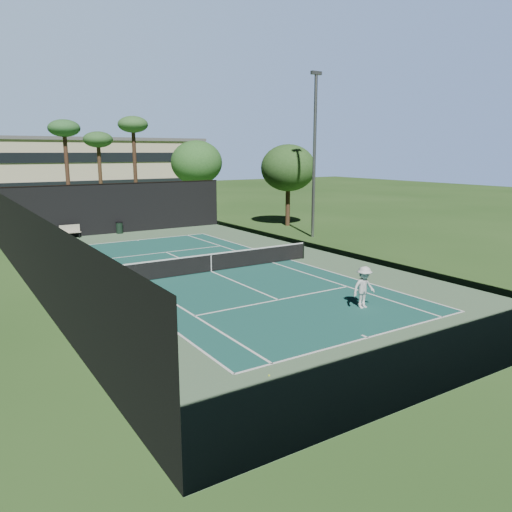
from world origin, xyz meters
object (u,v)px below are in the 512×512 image
at_px(player, 364,287).
at_px(tennis_ball_a, 269,375).
at_px(tennis_ball_c, 184,266).
at_px(tennis_ball_b, 146,265).
at_px(trash_bin, 119,228).
at_px(tennis_net, 211,262).
at_px(tennis_ball_d, 111,263).
at_px(park_bench, 70,231).

bearing_deg(player, tennis_ball_a, -154.22).
bearing_deg(tennis_ball_c, tennis_ball_b, 139.12).
distance_m(tennis_ball_b, trash_bin, 12.55).
bearing_deg(tennis_net, tennis_ball_b, 126.37).
bearing_deg(tennis_ball_d, park_bench, 89.56).
relative_size(player, tennis_ball_b, 26.27).
distance_m(tennis_ball_a, tennis_ball_b, 16.07).
distance_m(tennis_net, tennis_ball_d, 6.45).
bearing_deg(tennis_ball_a, tennis_net, 69.56).
bearing_deg(trash_bin, tennis_ball_c, -92.84).
bearing_deg(player, tennis_ball_c, 106.48).
bearing_deg(tennis_ball_b, tennis_ball_d, 134.11).
bearing_deg(tennis_ball_a, trash_bin, 80.79).
height_order(tennis_ball_a, tennis_ball_b, tennis_ball_b).
distance_m(tennis_ball_a, tennis_ball_c, 14.96).
xyz_separation_m(tennis_net, tennis_ball_b, (-2.50, 3.39, -0.52)).
distance_m(player, trash_bin, 25.06).
bearing_deg(trash_bin, park_bench, -177.34).
distance_m(tennis_ball_b, tennis_ball_d, 2.23).
bearing_deg(tennis_ball_b, tennis_ball_c, -40.88).
height_order(tennis_ball_a, trash_bin, trash_bin).
height_order(park_bench, trash_bin, park_bench).
bearing_deg(player, tennis_ball_b, 111.77).
height_order(tennis_ball_b, park_bench, park_bench).
relative_size(tennis_ball_d, park_bench, 0.04).
xyz_separation_m(tennis_ball_a, tennis_ball_d, (0.62, 17.53, 0.00)).
distance_m(tennis_net, trash_bin, 15.70).
distance_m(tennis_ball_c, tennis_ball_d, 4.50).
bearing_deg(player, tennis_ball_d, 114.97).
bearing_deg(player, park_bench, 105.04).
xyz_separation_m(tennis_net, park_bench, (-3.97, 15.52, -0.01)).
bearing_deg(tennis_ball_c, tennis_ball_a, -105.09).
xyz_separation_m(tennis_ball_b, tennis_ball_c, (1.72, -1.49, 0.00)).
xyz_separation_m(tennis_net, player, (2.37, -9.23, 0.34)).
bearing_deg(tennis_ball_d, trash_bin, 69.74).
distance_m(tennis_net, tennis_ball_c, 2.12).
relative_size(tennis_net, tennis_ball_d, 202.24).
bearing_deg(tennis_net, tennis_ball_a, -110.44).
height_order(player, tennis_ball_a, player).
bearing_deg(tennis_ball_a, tennis_ball_c, 74.91).
distance_m(park_bench, trash_bin, 3.88).
height_order(tennis_ball_b, tennis_ball_c, tennis_ball_c).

